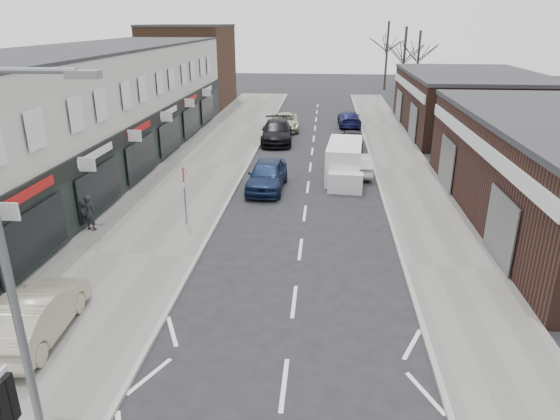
% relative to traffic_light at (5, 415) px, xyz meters
% --- Properties ---
extents(pavement_left, '(5.50, 64.00, 0.12)m').
position_rel_traffic_light_xyz_m(pavement_left, '(-2.35, 24.02, -2.35)').
color(pavement_left, slate).
rests_on(pavement_left, ground).
extents(pavement_right, '(3.50, 64.00, 0.12)m').
position_rel_traffic_light_xyz_m(pavement_right, '(10.15, 24.02, -2.35)').
color(pavement_right, slate).
rests_on(pavement_right, ground).
extents(shop_terrace_left, '(8.00, 41.00, 7.10)m').
position_rel_traffic_light_xyz_m(shop_terrace_left, '(-9.10, 21.52, 1.14)').
color(shop_terrace_left, beige).
rests_on(shop_terrace_left, ground).
extents(brick_block_far, '(8.00, 10.00, 8.00)m').
position_rel_traffic_light_xyz_m(brick_block_far, '(-9.10, 47.02, 1.59)').
color(brick_block_far, '#4B3120').
rests_on(brick_block_far, ground).
extents(right_unit_far, '(10.00, 16.00, 4.50)m').
position_rel_traffic_light_xyz_m(right_unit_far, '(16.90, 36.02, -0.16)').
color(right_unit_far, '#351E18').
rests_on(right_unit_far, ground).
extents(tree_far_a, '(3.60, 3.60, 8.00)m').
position_rel_traffic_light_xyz_m(tree_far_a, '(13.40, 50.02, -2.41)').
color(tree_far_a, '#382D26').
rests_on(tree_far_a, ground).
extents(tree_far_b, '(3.60, 3.60, 7.50)m').
position_rel_traffic_light_xyz_m(tree_far_b, '(15.90, 56.02, -2.41)').
color(tree_far_b, '#382D26').
rests_on(tree_far_b, ground).
extents(tree_far_c, '(3.60, 3.60, 8.50)m').
position_rel_traffic_light_xyz_m(tree_far_c, '(12.90, 62.02, -2.41)').
color(tree_far_c, '#382D26').
rests_on(tree_far_c, ground).
extents(traffic_light, '(0.28, 0.60, 3.10)m').
position_rel_traffic_light_xyz_m(traffic_light, '(0.00, 0.00, 0.00)').
color(traffic_light, slate).
rests_on(traffic_light, pavement_left).
extents(street_lamp, '(2.23, 0.22, 8.00)m').
position_rel_traffic_light_xyz_m(street_lamp, '(-0.13, 1.22, 2.20)').
color(street_lamp, slate).
rests_on(street_lamp, pavement_left).
extents(warning_sign, '(0.12, 0.80, 2.70)m').
position_rel_traffic_light_xyz_m(warning_sign, '(-0.76, 14.02, -0.21)').
color(warning_sign, slate).
rests_on(warning_sign, pavement_left).
extents(white_van, '(2.23, 5.47, 2.08)m').
position_rel_traffic_light_xyz_m(white_van, '(6.40, 21.74, -1.43)').
color(white_van, white).
rests_on(white_van, ground).
extents(sedan_on_pavement, '(1.82, 4.43, 1.43)m').
position_rel_traffic_light_xyz_m(sedan_on_pavement, '(-2.77, 5.29, -1.58)').
color(sedan_on_pavement, '#ABA288').
rests_on(sedan_on_pavement, pavement_left).
extents(pedestrian, '(0.65, 0.50, 1.60)m').
position_rel_traffic_light_xyz_m(pedestrian, '(-4.70, 12.92, -1.50)').
color(pedestrian, black).
rests_on(pedestrian, pavement_left).
extents(parked_car_left_a, '(2.06, 4.75, 1.60)m').
position_rel_traffic_light_xyz_m(parked_car_left_a, '(2.20, 19.47, -1.62)').
color(parked_car_left_a, '#162345').
rests_on(parked_car_left_a, ground).
extents(parked_car_left_b, '(2.60, 5.65, 1.60)m').
position_rel_traffic_light_xyz_m(parked_car_left_b, '(1.66, 30.56, -1.61)').
color(parked_car_left_b, black).
rests_on(parked_car_left_b, ground).
extents(parked_car_left_c, '(2.66, 5.00, 1.34)m').
position_rel_traffic_light_xyz_m(parked_car_left_c, '(1.91, 35.22, -1.75)').
color(parked_car_left_c, '#BFB999').
rests_on(parked_car_left_c, ground).
extents(parked_car_right_a, '(1.61, 3.95, 1.27)m').
position_rel_traffic_light_xyz_m(parked_car_right_a, '(7.22, 22.71, -1.78)').
color(parked_car_right_a, silver).
rests_on(parked_car_right_a, ground).
extents(parked_car_right_b, '(1.62, 3.85, 1.30)m').
position_rel_traffic_light_xyz_m(parked_car_right_b, '(7.19, 29.54, -1.76)').
color(parked_car_right_b, black).
rests_on(parked_car_right_b, ground).
extents(parked_car_right_c, '(1.98, 4.62, 1.33)m').
position_rel_traffic_light_xyz_m(parked_car_right_c, '(7.30, 37.21, -1.75)').
color(parked_car_right_c, '#151744').
rests_on(parked_car_right_c, ground).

